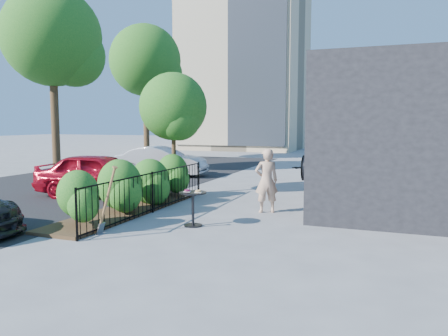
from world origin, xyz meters
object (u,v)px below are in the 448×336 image
at_px(car_red, 101,175).
at_px(car_silver, 162,161).
at_px(street_tree_far, 146,65).
at_px(shovel, 106,204).
at_px(street_tree_near, 52,43).
at_px(patio_tree, 175,111).
at_px(woman, 267,181).
at_px(cafe_table, 193,203).

distance_m(car_red, car_silver, 5.62).
bearing_deg(street_tree_far, shovel, -61.98).
distance_m(street_tree_near, street_tree_far, 8.00).
bearing_deg(shovel, patio_tree, 100.83).
height_order(patio_tree, street_tree_near, street_tree_near).
bearing_deg(street_tree_near, street_tree_far, 90.00).
relative_size(woman, car_silver, 0.43).
bearing_deg(street_tree_far, car_silver, -54.90).
bearing_deg(street_tree_far, cafe_table, -56.02).
height_order(street_tree_far, car_red, street_tree_far).
bearing_deg(shovel, street_tree_near, 136.25).
height_order(patio_tree, car_silver, patio_tree).
bearing_deg(car_silver, street_tree_far, 27.85).
height_order(street_tree_far, cafe_table, street_tree_far).
bearing_deg(patio_tree, street_tree_far, 124.51).
distance_m(patio_tree, car_silver, 5.68).
xyz_separation_m(patio_tree, street_tree_near, (-7.70, 3.20, 3.15)).
relative_size(patio_tree, car_red, 0.95).
xyz_separation_m(cafe_table, car_red, (-4.45, 2.57, 0.16)).
bearing_deg(cafe_table, street_tree_far, 123.98).
bearing_deg(cafe_table, car_red, 149.94).
distance_m(patio_tree, street_tree_near, 8.92).
height_order(street_tree_near, street_tree_far, same).
distance_m(street_tree_far, woman, 17.80).
bearing_deg(street_tree_far, patio_tree, -55.49).
xyz_separation_m(woman, shovel, (-2.57, -3.47, -0.18)).
height_order(street_tree_far, shovel, street_tree_far).
distance_m(woman, car_red, 5.65).
relative_size(patio_tree, car_silver, 0.99).
distance_m(patio_tree, car_red, 3.15).
height_order(car_red, car_silver, car_red).
bearing_deg(shovel, car_red, 127.79).
bearing_deg(car_red, cafe_table, -127.61).
bearing_deg(woman, street_tree_far, -76.59).
distance_m(cafe_table, woman, 2.42).
xyz_separation_m(patio_tree, street_tree_far, (-7.70, 11.20, 3.15)).
xyz_separation_m(street_tree_far, woman, (11.24, -12.84, -5.06)).
xyz_separation_m(street_tree_far, shovel, (8.68, -16.31, -5.25)).
relative_size(street_tree_near, car_red, 1.99).
relative_size(patio_tree, cafe_table, 4.64).
bearing_deg(woman, cafe_table, 32.88).
bearing_deg(shovel, cafe_table, 44.65).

